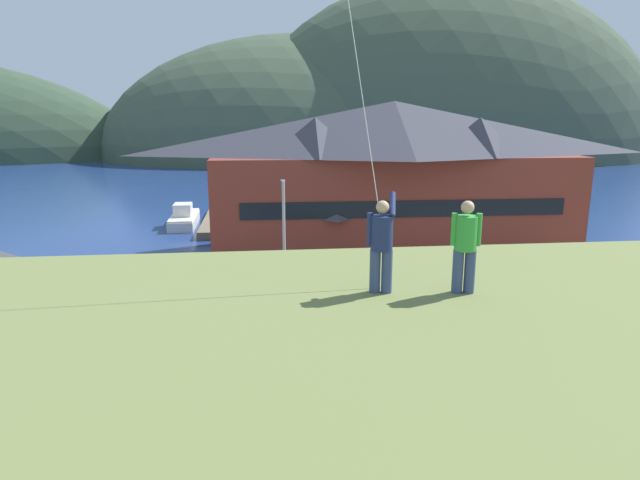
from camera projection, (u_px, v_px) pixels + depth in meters
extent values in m
plane|color=#66604C|center=(323.00, 395.00, 20.16)|extent=(600.00, 600.00, 0.00)
cube|color=slate|center=(311.00, 340.00, 24.99)|extent=(40.00, 20.00, 0.10)
cube|color=navy|center=(276.00, 186.00, 78.24)|extent=(360.00, 84.00, 0.03)
ellipsoid|color=#42513D|center=(299.00, 155.00, 134.66)|extent=(94.45, 72.30, 56.46)
ellipsoid|color=#42513D|center=(447.00, 157.00, 129.23)|extent=(101.03, 59.45, 79.86)
cube|color=brown|center=(392.00, 204.00, 40.13)|extent=(25.82, 8.67, 7.29)
cube|color=black|center=(406.00, 209.00, 35.98)|extent=(21.85, 0.38, 1.10)
pyramid|color=#3D3D47|center=(394.00, 128.00, 38.88)|extent=(27.37, 9.52, 3.74)
pyramid|color=#3D3D47|center=(315.00, 137.00, 37.06)|extent=(4.64, 4.64, 2.62)
pyramid|color=#3D3D47|center=(479.00, 136.00, 38.12)|extent=(4.64, 4.64, 2.62)
cube|color=#338475|center=(333.00, 236.00, 38.58)|extent=(4.96, 4.60, 3.36)
pyramid|color=#47474C|center=(333.00, 202.00, 38.02)|extent=(5.36, 5.06, 1.56)
cube|color=black|center=(336.00, 251.00, 36.50)|extent=(1.10, 0.09, 2.35)
cube|color=#70604C|center=(222.00, 221.00, 50.94)|extent=(3.20, 13.32, 0.70)
cube|color=silver|center=(184.00, 221.00, 50.39)|extent=(2.35, 6.98, 0.90)
cube|color=white|center=(184.00, 215.00, 50.27)|extent=(2.28, 6.77, 0.16)
cube|color=silver|center=(183.00, 210.00, 49.63)|extent=(1.59, 2.11, 1.10)
cube|color=black|center=(278.00, 384.00, 19.34)|extent=(4.30, 2.05, 0.80)
cube|color=black|center=(282.00, 364.00, 19.18)|extent=(2.19, 1.72, 0.70)
cube|color=black|center=(282.00, 365.00, 19.19)|extent=(2.24, 1.76, 0.32)
cylinder|color=black|center=(242.00, 382.00, 20.26)|extent=(0.65, 0.26, 0.64)
cylinder|color=black|center=(237.00, 409.00, 18.48)|extent=(0.65, 0.26, 0.64)
cylinder|color=black|center=(315.00, 381.00, 20.39)|extent=(0.65, 0.26, 0.64)
cylinder|color=black|center=(317.00, 407.00, 18.61)|extent=(0.65, 0.26, 0.64)
cube|color=silver|center=(496.00, 302.00, 27.72)|extent=(4.23, 1.88, 0.80)
cube|color=beige|center=(494.00, 288.00, 27.54)|extent=(2.13, 1.64, 0.70)
cube|color=black|center=(494.00, 289.00, 27.55)|extent=(2.17, 1.67, 0.32)
cylinder|color=black|center=(529.00, 315.00, 27.04)|extent=(0.64, 0.23, 0.64)
cylinder|color=black|center=(513.00, 302.00, 28.82)|extent=(0.64, 0.23, 0.64)
cylinder|color=black|center=(476.00, 317.00, 26.81)|extent=(0.64, 0.23, 0.64)
cylinder|color=black|center=(463.00, 304.00, 28.59)|extent=(0.64, 0.23, 0.64)
cube|color=#236633|center=(340.00, 310.00, 26.53)|extent=(4.31, 2.08, 0.80)
cube|color=#1E562B|center=(337.00, 296.00, 26.36)|extent=(2.20, 1.74, 0.70)
cube|color=black|center=(337.00, 297.00, 26.36)|extent=(2.25, 1.77, 0.32)
cylinder|color=black|center=(371.00, 325.00, 25.78)|extent=(0.65, 0.26, 0.64)
cylinder|color=black|center=(366.00, 311.00, 27.57)|extent=(0.65, 0.26, 0.64)
cylinder|color=black|center=(313.00, 326.00, 25.68)|extent=(0.65, 0.26, 0.64)
cylinder|color=black|center=(312.00, 312.00, 27.46)|extent=(0.65, 0.26, 0.64)
cube|color=slate|center=(130.00, 327.00, 24.50)|extent=(4.34, 2.15, 0.80)
cube|color=#5B5B5F|center=(126.00, 311.00, 24.30)|extent=(2.23, 1.77, 0.70)
cube|color=black|center=(126.00, 312.00, 24.31)|extent=(2.27, 1.81, 0.32)
cylinder|color=black|center=(161.00, 341.00, 23.97)|extent=(0.66, 0.27, 0.64)
cylinder|color=black|center=(164.00, 325.00, 25.72)|extent=(0.66, 0.27, 0.64)
cylinder|color=black|center=(95.00, 346.00, 23.46)|extent=(0.66, 0.27, 0.64)
cylinder|color=black|center=(103.00, 330.00, 25.21)|extent=(0.66, 0.27, 0.64)
cube|color=#236633|center=(85.00, 379.00, 19.68)|extent=(4.25, 1.93, 0.80)
cube|color=#1E562B|center=(87.00, 360.00, 19.53)|extent=(2.15, 1.67, 0.70)
cube|color=black|center=(88.00, 361.00, 19.54)|extent=(2.19, 1.70, 0.32)
cylinder|color=black|center=(55.00, 380.00, 20.48)|extent=(0.65, 0.24, 0.64)
cylinder|color=black|center=(37.00, 405.00, 18.71)|extent=(0.65, 0.24, 0.64)
cylinder|color=black|center=(130.00, 375.00, 20.84)|extent=(0.65, 0.24, 0.64)
cylinder|color=black|center=(120.00, 399.00, 19.07)|extent=(0.65, 0.24, 0.64)
cylinder|color=#ADADB2|center=(284.00, 242.00, 29.45)|extent=(0.16, 0.16, 6.61)
cube|color=#4C4C51|center=(283.00, 182.00, 29.06)|extent=(0.24, 0.70, 0.20)
cylinder|color=#384770|center=(375.00, 271.00, 10.14)|extent=(0.20, 0.20, 0.82)
cylinder|color=#384770|center=(387.00, 271.00, 10.11)|extent=(0.20, 0.20, 0.82)
cylinder|color=navy|center=(382.00, 233.00, 9.96)|extent=(0.40, 0.40, 0.64)
sphere|color=tan|center=(383.00, 207.00, 9.85)|extent=(0.24, 0.24, 0.24)
cylinder|color=navy|center=(393.00, 205.00, 10.00)|extent=(0.23, 0.57, 0.43)
cylinder|color=navy|center=(370.00, 229.00, 9.97)|extent=(0.11, 0.11, 0.60)
cylinder|color=#384770|center=(458.00, 271.00, 10.12)|extent=(0.20, 0.20, 0.82)
cylinder|color=#384770|center=(470.00, 272.00, 10.10)|extent=(0.20, 0.20, 0.82)
cylinder|color=green|center=(466.00, 233.00, 9.94)|extent=(0.40, 0.40, 0.64)
sphere|color=tan|center=(468.00, 207.00, 9.83)|extent=(0.24, 0.24, 0.24)
cylinder|color=green|center=(454.00, 229.00, 9.94)|extent=(0.11, 0.11, 0.60)
cylinder|color=green|center=(479.00, 230.00, 9.91)|extent=(0.11, 0.11, 0.60)
cylinder|color=silver|center=(352.00, 26.00, 10.64)|extent=(1.19, 2.80, 9.89)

